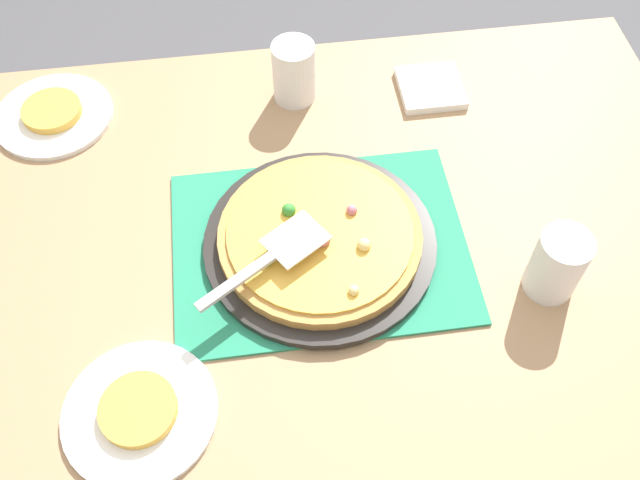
{
  "coord_description": "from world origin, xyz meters",
  "views": [
    {
      "loc": [
        0.09,
        0.64,
        1.71
      ],
      "look_at": [
        0.0,
        0.0,
        0.77
      ],
      "focal_mm": 39.33,
      "sensor_mm": 36.0,
      "label": 1
    }
  ],
  "objects_px": {
    "plate_near_left": "(140,413)",
    "cup_near": "(557,264)",
    "plate_far_right": "(54,116)",
    "cup_far": "(296,72)",
    "served_slice_left": "(138,409)",
    "napkin_stack": "(431,88)",
    "pizza_server": "(271,256)",
    "pizza_pan": "(320,242)",
    "pizza": "(320,236)",
    "served_slice_right": "(52,111)"
  },
  "relations": [
    {
      "from": "plate_near_left",
      "to": "served_slice_right",
      "type": "xyz_separation_m",
      "value": [
        0.17,
        -0.61,
        0.01
      ]
    },
    {
      "from": "pizza_pan",
      "to": "cup_far",
      "type": "height_order",
      "value": "cup_far"
    },
    {
      "from": "plate_near_left",
      "to": "pizza_server",
      "type": "relative_size",
      "value": 1.02
    },
    {
      "from": "plate_near_left",
      "to": "pizza_server",
      "type": "distance_m",
      "value": 0.29
    },
    {
      "from": "pizza",
      "to": "served_slice_right",
      "type": "height_order",
      "value": "pizza"
    },
    {
      "from": "plate_near_left",
      "to": "pizza_server",
      "type": "height_order",
      "value": "pizza_server"
    },
    {
      "from": "plate_near_left",
      "to": "plate_far_right",
      "type": "height_order",
      "value": "same"
    },
    {
      "from": "cup_near",
      "to": "napkin_stack",
      "type": "relative_size",
      "value": 1.0
    },
    {
      "from": "plate_near_left",
      "to": "cup_far",
      "type": "relative_size",
      "value": 1.83
    },
    {
      "from": "plate_near_left",
      "to": "served_slice_left",
      "type": "height_order",
      "value": "served_slice_left"
    },
    {
      "from": "plate_far_right",
      "to": "cup_far",
      "type": "relative_size",
      "value": 1.83
    },
    {
      "from": "plate_near_left",
      "to": "pizza_server",
      "type": "xyz_separation_m",
      "value": [
        -0.21,
        -0.2,
        0.06
      ]
    },
    {
      "from": "served_slice_right",
      "to": "pizza_server",
      "type": "bearing_deg",
      "value": 132.1
    },
    {
      "from": "cup_far",
      "to": "cup_near",
      "type": "bearing_deg",
      "value": 125.73
    },
    {
      "from": "pizza",
      "to": "plate_far_right",
      "type": "relative_size",
      "value": 1.5
    },
    {
      "from": "served_slice_left",
      "to": "cup_far",
      "type": "relative_size",
      "value": 0.92
    },
    {
      "from": "pizza",
      "to": "cup_far",
      "type": "distance_m",
      "value": 0.36
    },
    {
      "from": "pizza_pan",
      "to": "cup_near",
      "type": "xyz_separation_m",
      "value": [
        -0.35,
        0.12,
        0.05
      ]
    },
    {
      "from": "served_slice_right",
      "to": "pizza_server",
      "type": "relative_size",
      "value": 0.51
    },
    {
      "from": "pizza_server",
      "to": "served_slice_right",
      "type": "bearing_deg",
      "value": -47.9
    },
    {
      "from": "pizza_pan",
      "to": "plate_near_left",
      "type": "distance_m",
      "value": 0.38
    },
    {
      "from": "pizza_pan",
      "to": "cup_near",
      "type": "distance_m",
      "value": 0.37
    },
    {
      "from": "cup_near",
      "to": "pizza_server",
      "type": "distance_m",
      "value": 0.43
    },
    {
      "from": "pizza",
      "to": "napkin_stack",
      "type": "bearing_deg",
      "value": -128.16
    },
    {
      "from": "pizza_server",
      "to": "napkin_stack",
      "type": "distance_m",
      "value": 0.52
    },
    {
      "from": "cup_far",
      "to": "pizza_server",
      "type": "bearing_deg",
      "value": 78.21
    },
    {
      "from": "napkin_stack",
      "to": "served_slice_left",
      "type": "bearing_deg",
      "value": 46.47
    },
    {
      "from": "served_slice_left",
      "to": "pizza",
      "type": "bearing_deg",
      "value": -139.5
    },
    {
      "from": "plate_near_left",
      "to": "napkin_stack",
      "type": "height_order",
      "value": "napkin_stack"
    },
    {
      "from": "served_slice_left",
      "to": "napkin_stack",
      "type": "height_order",
      "value": "served_slice_left"
    },
    {
      "from": "served_slice_left",
      "to": "pizza_pan",
      "type": "bearing_deg",
      "value": -139.47
    },
    {
      "from": "plate_far_right",
      "to": "served_slice_left",
      "type": "xyz_separation_m",
      "value": [
        -0.17,
        0.61,
        0.01
      ]
    },
    {
      "from": "cup_near",
      "to": "cup_far",
      "type": "distance_m",
      "value": 0.59
    },
    {
      "from": "plate_far_right",
      "to": "plate_near_left",
      "type": "bearing_deg",
      "value": 105.2
    },
    {
      "from": "pizza_pan",
      "to": "pizza_server",
      "type": "bearing_deg",
      "value": 33.19
    },
    {
      "from": "served_slice_left",
      "to": "cup_far",
      "type": "xyz_separation_m",
      "value": [
        -0.29,
        -0.61,
        0.04
      ]
    },
    {
      "from": "plate_far_right",
      "to": "served_slice_left",
      "type": "distance_m",
      "value": 0.63
    },
    {
      "from": "plate_far_right",
      "to": "pizza_server",
      "type": "distance_m",
      "value": 0.56
    },
    {
      "from": "pizza_pan",
      "to": "cup_near",
      "type": "bearing_deg",
      "value": 160.78
    },
    {
      "from": "pizza_pan",
      "to": "pizza_server",
      "type": "relative_size",
      "value": 1.76
    },
    {
      "from": "cup_near",
      "to": "napkin_stack",
      "type": "distance_m",
      "value": 0.47
    },
    {
      "from": "cup_far",
      "to": "pizza_server",
      "type": "distance_m",
      "value": 0.42
    },
    {
      "from": "pizza",
      "to": "cup_far",
      "type": "relative_size",
      "value": 2.75
    },
    {
      "from": "plate_near_left",
      "to": "cup_near",
      "type": "relative_size",
      "value": 1.83
    },
    {
      "from": "plate_near_left",
      "to": "cup_far",
      "type": "height_order",
      "value": "cup_far"
    },
    {
      "from": "cup_far",
      "to": "pizza",
      "type": "bearing_deg",
      "value": 89.38
    },
    {
      "from": "plate_far_right",
      "to": "served_slice_right",
      "type": "xyz_separation_m",
      "value": [
        0.0,
        0.0,
        0.01
      ]
    },
    {
      "from": "pizza_pan",
      "to": "napkin_stack",
      "type": "bearing_deg",
      "value": -128.17
    },
    {
      "from": "served_slice_right",
      "to": "pizza_server",
      "type": "height_order",
      "value": "pizza_server"
    },
    {
      "from": "plate_near_left",
      "to": "cup_far",
      "type": "bearing_deg",
      "value": -115.95
    }
  ]
}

